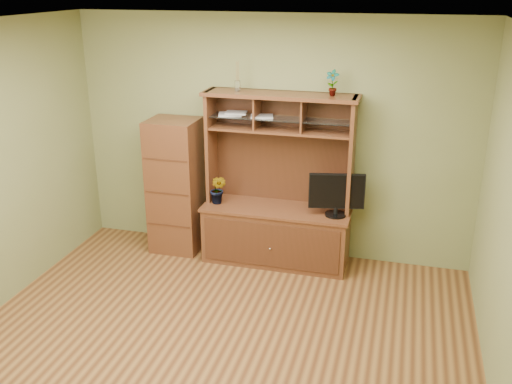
% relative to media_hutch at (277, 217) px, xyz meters
% --- Properties ---
extents(room, '(4.54, 4.04, 2.74)m').
position_rel_media_hutch_xyz_m(room, '(-0.14, -1.73, 0.83)').
color(room, '#512D17').
rests_on(room, ground).
extents(media_hutch, '(1.66, 0.61, 1.90)m').
position_rel_media_hutch_xyz_m(media_hutch, '(0.00, 0.00, 0.00)').
color(media_hutch, '#4D2A16').
rests_on(media_hutch, room).
extents(monitor, '(0.59, 0.23, 0.47)m').
position_rel_media_hutch_xyz_m(monitor, '(0.66, -0.08, 0.38)').
color(monitor, black).
rests_on(monitor, media_hutch).
extents(orchid_plant, '(0.21, 0.18, 0.33)m').
position_rel_media_hutch_xyz_m(orchid_plant, '(-0.66, -0.08, 0.30)').
color(orchid_plant, '#28581E').
rests_on(orchid_plant, media_hutch).
extents(top_plant, '(0.16, 0.12, 0.27)m').
position_rel_media_hutch_xyz_m(top_plant, '(0.54, 0.08, 1.51)').
color(top_plant, '#386523').
rests_on(top_plant, media_hutch).
extents(reed_diffuser, '(0.06, 0.06, 0.31)m').
position_rel_media_hutch_xyz_m(reed_diffuser, '(-0.47, 0.08, 1.50)').
color(reed_diffuser, silver).
rests_on(reed_diffuser, media_hutch).
extents(magazines, '(0.64, 0.25, 0.04)m').
position_rel_media_hutch_xyz_m(magazines, '(-0.42, 0.08, 1.13)').
color(magazines, silver).
rests_on(magazines, media_hutch).
extents(side_cabinet, '(0.56, 0.51, 1.56)m').
position_rel_media_hutch_xyz_m(side_cabinet, '(-1.21, 0.00, 0.26)').
color(side_cabinet, '#4D2A16').
rests_on(side_cabinet, room).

